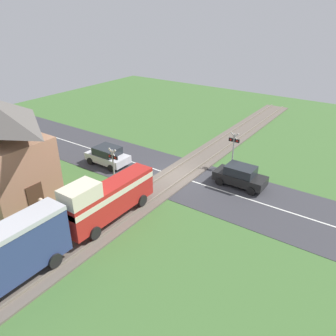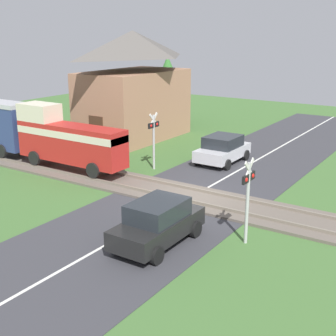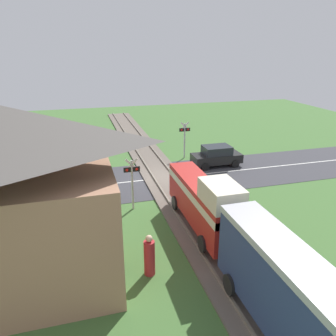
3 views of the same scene
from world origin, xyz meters
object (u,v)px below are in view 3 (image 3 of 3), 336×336
object	(u,v)px
car_far_side	(75,185)
crossing_signal_east_approach	(132,177)
crossing_signal_west_approach	(185,135)
pedestrian_by_station	(149,257)
station_building	(1,208)
car_near_crossing	(217,156)
train	(234,234)

from	to	relation	value
car_far_side	crossing_signal_east_approach	distance (m)	4.15
crossing_signal_west_approach	pedestrian_by_station	bearing A→B (deg)	66.31
station_building	pedestrian_by_station	xyz separation A→B (m)	(-5.04, 0.42, -2.68)
pedestrian_by_station	station_building	bearing A→B (deg)	-4.74
car_near_crossing	pedestrian_by_station	size ratio (longest dim) A/B	2.10
train	car_far_side	distance (m)	11.00
crossing_signal_east_approach	crossing_signal_west_approach	bearing A→B (deg)	-125.74
car_far_side	crossing_signal_west_approach	distance (m)	10.35
train	station_building	xyz separation A→B (m)	(8.22, -1.30, 1.64)
car_far_side	crossing_signal_east_approach	bearing A→B (deg)	141.41
train	car_far_side	size ratio (longest dim) A/B	3.59
station_building	car_near_crossing	bearing A→B (deg)	-139.96
crossing_signal_east_approach	station_building	bearing A→B (deg)	45.06
crossing_signal_west_approach	pedestrian_by_station	xyz separation A→B (m)	(6.00, 13.68, -1.13)
car_far_side	car_near_crossing	bearing A→B (deg)	-164.73
car_far_side	crossing_signal_west_approach	size ratio (longest dim) A/B	1.21
car_far_side	station_building	size ratio (longest dim) A/B	0.44
car_far_side	crossing_signal_east_approach	world-z (taller)	crossing_signal_east_approach
car_near_crossing	crossing_signal_east_approach	distance (m)	9.24
crossing_signal_west_approach	train	bearing A→B (deg)	79.01
car_far_side	pedestrian_by_station	distance (m)	8.76
car_far_side	station_building	xyz separation A→B (m)	(2.27, 7.89, 2.70)
car_near_crossing	station_building	bearing A→B (deg)	40.04
train	car_near_crossing	bearing A→B (deg)	-110.86
car_near_crossing	station_building	xyz separation A→B (m)	(12.82, 10.77, 2.68)
crossing_signal_west_approach	crossing_signal_east_approach	distance (m)	9.68
station_building	pedestrian_by_station	size ratio (longest dim) A/B	4.62
car_far_side	train	bearing A→B (deg)	122.89
car_near_crossing	crossing_signal_east_approach	world-z (taller)	crossing_signal_east_approach
crossing_signal_east_approach	pedestrian_by_station	distance (m)	5.94
crossing_signal_west_approach	pedestrian_by_station	size ratio (longest dim) A/B	1.69
car_near_crossing	station_building	world-z (taller)	station_building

